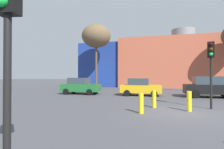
{
  "coord_description": "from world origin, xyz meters",
  "views": [
    {
      "loc": [
        -1.41,
        -9.51,
        1.85
      ],
      "look_at": [
        -6.23,
        9.9,
        2.07
      ],
      "focal_mm": 28.07,
      "sensor_mm": 36.0,
      "label": 1
    }
  ],
  "objects_px": {
    "parked_car_0": "(80,86)",
    "traffic_light_near_left": "(7,20)",
    "bare_tree_1": "(96,36)",
    "parked_car_2": "(209,87)",
    "parked_car_1": "(140,87)",
    "bollard_yellow_0": "(189,101)",
    "bollard_yellow_1": "(154,99)",
    "bollard_yellow_2": "(141,103)",
    "traffic_light_island": "(211,59)"
  },
  "relations": [
    {
      "from": "parked_car_0",
      "to": "traffic_light_near_left",
      "type": "bearing_deg",
      "value": -70.14
    },
    {
      "from": "bare_tree_1",
      "to": "traffic_light_near_left",
      "type": "bearing_deg",
      "value": -74.39
    },
    {
      "from": "parked_car_0",
      "to": "parked_car_2",
      "type": "height_order",
      "value": "parked_car_2"
    },
    {
      "from": "parked_car_0",
      "to": "parked_car_1",
      "type": "bearing_deg",
      "value": 0.0
    },
    {
      "from": "bollard_yellow_0",
      "to": "parked_car_0",
      "type": "bearing_deg",
      "value": 143.09
    },
    {
      "from": "bollard_yellow_1",
      "to": "bollard_yellow_2",
      "type": "relative_size",
      "value": 1.05
    },
    {
      "from": "parked_car_2",
      "to": "bollard_yellow_1",
      "type": "height_order",
      "value": "parked_car_2"
    },
    {
      "from": "traffic_light_island",
      "to": "bollard_yellow_2",
      "type": "relative_size",
      "value": 3.87
    },
    {
      "from": "parked_car_2",
      "to": "bollard_yellow_0",
      "type": "xyz_separation_m",
      "value": [
        -2.88,
        -7.04,
        -0.39
      ]
    },
    {
      "from": "parked_car_0",
      "to": "bollard_yellow_1",
      "type": "bearing_deg",
      "value": -39.91
    },
    {
      "from": "parked_car_0",
      "to": "bollard_yellow_2",
      "type": "relative_size",
      "value": 3.99
    },
    {
      "from": "parked_car_0",
      "to": "traffic_light_island",
      "type": "xyz_separation_m",
      "value": [
        10.7,
        -6.03,
        1.96
      ]
    },
    {
      "from": "bollard_yellow_2",
      "to": "parked_car_1",
      "type": "bearing_deg",
      "value": 94.97
    },
    {
      "from": "bare_tree_1",
      "to": "bollard_yellow_1",
      "type": "bearing_deg",
      "value": -59.18
    },
    {
      "from": "traffic_light_near_left",
      "to": "bollard_yellow_2",
      "type": "xyz_separation_m",
      "value": [
        1.63,
        6.54,
        -2.27
      ]
    },
    {
      "from": "parked_car_2",
      "to": "traffic_light_island",
      "type": "xyz_separation_m",
      "value": [
        -1.54,
        -6.03,
        1.89
      ]
    },
    {
      "from": "parked_car_1",
      "to": "parked_car_2",
      "type": "height_order",
      "value": "parked_car_2"
    },
    {
      "from": "parked_car_1",
      "to": "bollard_yellow_0",
      "type": "relative_size",
      "value": 3.6
    },
    {
      "from": "parked_car_1",
      "to": "traffic_light_near_left",
      "type": "distance_m",
      "value": 14.84
    },
    {
      "from": "traffic_light_island",
      "to": "bollard_yellow_0",
      "type": "relative_size",
      "value": 3.58
    },
    {
      "from": "bollard_yellow_0",
      "to": "bollard_yellow_2",
      "type": "relative_size",
      "value": 1.08
    },
    {
      "from": "bollard_yellow_1",
      "to": "parked_car_2",
      "type": "bearing_deg",
      "value": 53.43
    },
    {
      "from": "parked_car_2",
      "to": "traffic_light_near_left",
      "type": "distance_m",
      "value": 16.35
    },
    {
      "from": "traffic_light_island",
      "to": "bollard_yellow_1",
      "type": "xyz_separation_m",
      "value": [
        -3.14,
        -0.29,
        -2.29
      ]
    },
    {
      "from": "bollard_yellow_2",
      "to": "parked_car_0",
      "type": "bearing_deg",
      "value": 130.41
    },
    {
      "from": "parked_car_0",
      "to": "traffic_light_island",
      "type": "relative_size",
      "value": 1.03
    },
    {
      "from": "parked_car_2",
      "to": "bare_tree_1",
      "type": "xyz_separation_m",
      "value": [
        -13.32,
        8.14,
        7.01
      ]
    },
    {
      "from": "parked_car_1",
      "to": "bollard_yellow_0",
      "type": "distance_m",
      "value": 7.71
    },
    {
      "from": "bare_tree_1",
      "to": "parked_car_2",
      "type": "bearing_deg",
      "value": -31.44
    },
    {
      "from": "parked_car_0",
      "to": "bare_tree_1",
      "type": "xyz_separation_m",
      "value": [
        -1.07,
        8.14,
        7.08
      ]
    },
    {
      "from": "bollard_yellow_0",
      "to": "bollard_yellow_1",
      "type": "bearing_deg",
      "value": 158.42
    },
    {
      "from": "bare_tree_1",
      "to": "bollard_yellow_0",
      "type": "height_order",
      "value": "bare_tree_1"
    },
    {
      "from": "parked_car_0",
      "to": "parked_car_2",
      "type": "distance_m",
      "value": 12.25
    },
    {
      "from": "traffic_light_near_left",
      "to": "traffic_light_island",
      "type": "relative_size",
      "value": 0.98
    },
    {
      "from": "parked_car_0",
      "to": "parked_car_1",
      "type": "relative_size",
      "value": 1.03
    },
    {
      "from": "traffic_light_near_left",
      "to": "parked_car_0",
      "type": "bearing_deg",
      "value": -166.84
    },
    {
      "from": "parked_car_0",
      "to": "bollard_yellow_0",
      "type": "distance_m",
      "value": 11.72
    },
    {
      "from": "parked_car_1",
      "to": "bollard_yellow_1",
      "type": "relative_size",
      "value": 3.7
    },
    {
      "from": "parked_car_0",
      "to": "parked_car_1",
      "type": "height_order",
      "value": "parked_car_0"
    },
    {
      "from": "parked_car_2",
      "to": "bollard_yellow_1",
      "type": "xyz_separation_m",
      "value": [
        -4.69,
        -6.32,
        -0.4
      ]
    },
    {
      "from": "bollard_yellow_1",
      "to": "bare_tree_1",
      "type": "bearing_deg",
      "value": 120.82
    },
    {
      "from": "bollard_yellow_0",
      "to": "bare_tree_1",
      "type": "bearing_deg",
      "value": 124.52
    },
    {
      "from": "bollard_yellow_2",
      "to": "bollard_yellow_1",
      "type": "bearing_deg",
      "value": 71.27
    },
    {
      "from": "parked_car_0",
      "to": "bollard_yellow_2",
      "type": "distance_m",
      "value": 10.71
    },
    {
      "from": "traffic_light_island",
      "to": "bollard_yellow_0",
      "type": "bearing_deg",
      "value": -40.58
    },
    {
      "from": "parked_car_2",
      "to": "traffic_light_island",
      "type": "bearing_deg",
      "value": -104.36
    },
    {
      "from": "parked_car_2",
      "to": "traffic_light_island",
      "type": "height_order",
      "value": "traffic_light_island"
    },
    {
      "from": "parked_car_2",
      "to": "bollard_yellow_2",
      "type": "relative_size",
      "value": 4.33
    },
    {
      "from": "parked_car_0",
      "to": "traffic_light_island",
      "type": "height_order",
      "value": "traffic_light_island"
    },
    {
      "from": "parked_car_0",
      "to": "bollard_yellow_2",
      "type": "xyz_separation_m",
      "value": [
        6.94,
        -8.15,
        -0.35
      ]
    }
  ]
}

